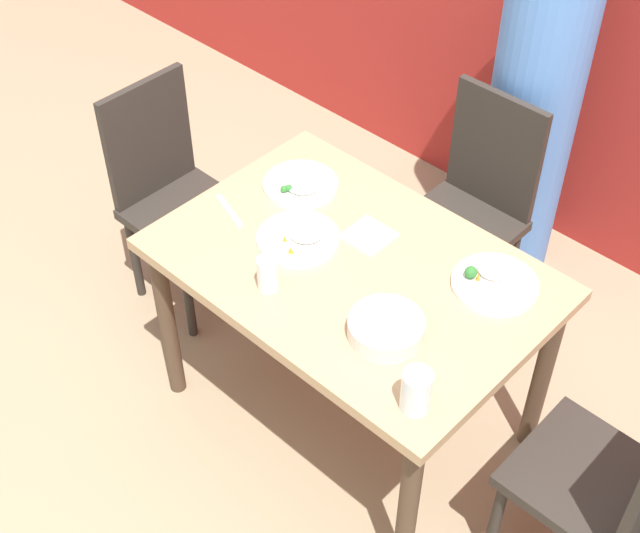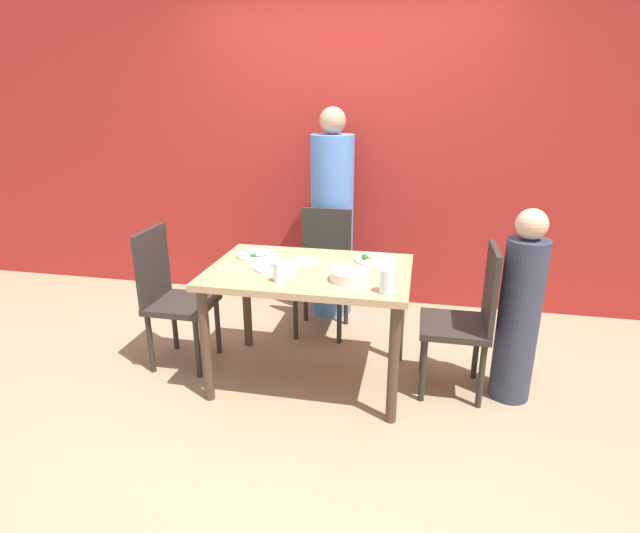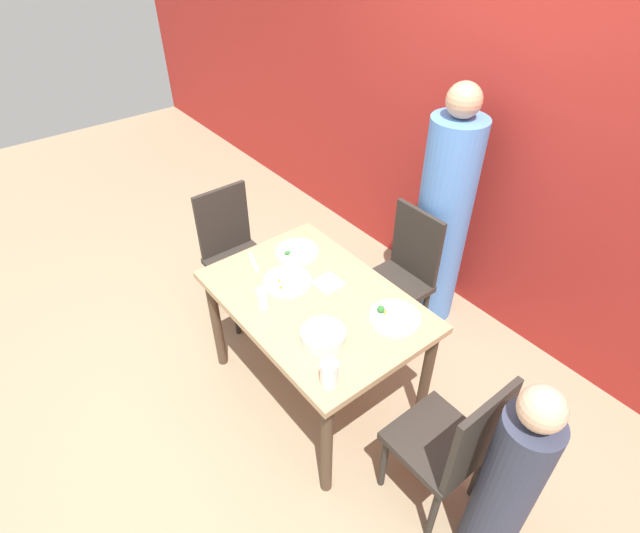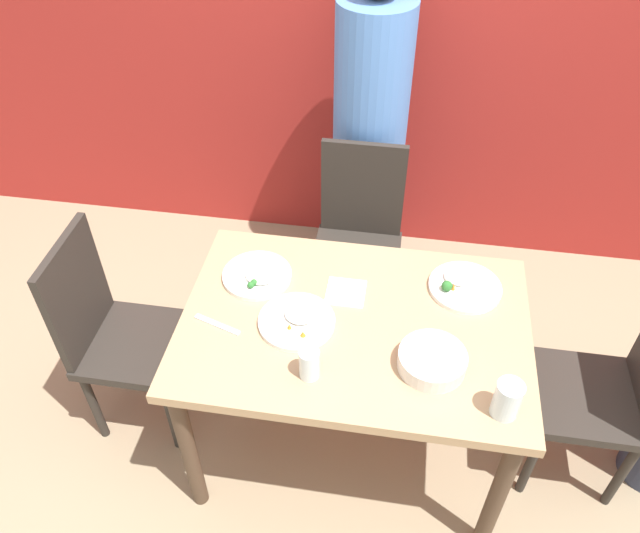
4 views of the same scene
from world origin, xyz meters
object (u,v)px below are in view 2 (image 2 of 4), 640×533
(chair_child_spot, at_px, (467,317))
(plate_rice_adult, at_px, (277,266))
(person_child, at_px, (519,313))
(bowl_curry, at_px, (350,275))
(person_adult, at_px, (332,223))
(chair_adult_spot, at_px, (324,267))
(glass_water_tall, at_px, (279,272))

(chair_child_spot, distance_m, plate_rice_adult, 1.18)
(person_child, bearing_deg, chair_child_spot, 180.00)
(chair_child_spot, bearing_deg, bowl_curry, -72.95)
(person_adult, height_order, plate_rice_adult, person_adult)
(chair_adult_spot, distance_m, person_child, 1.47)
(chair_adult_spot, xyz_separation_m, person_adult, (0.00, 0.34, 0.27))
(chair_adult_spot, bearing_deg, bowl_curry, -70.08)
(chair_adult_spot, relative_size, person_adult, 0.56)
(chair_adult_spot, bearing_deg, plate_rice_adult, -99.48)
(chair_adult_spot, height_order, glass_water_tall, chair_adult_spot)
(glass_water_tall, bearing_deg, chair_child_spot, 15.92)
(chair_child_spot, relative_size, plate_rice_adult, 3.50)
(chair_adult_spot, relative_size, chair_child_spot, 1.00)
(chair_adult_spot, height_order, chair_child_spot, same)
(bowl_curry, distance_m, plate_rice_adult, 0.48)
(chair_adult_spot, height_order, person_adult, person_adult)
(bowl_curry, height_order, plate_rice_adult, bowl_curry)
(bowl_curry, relative_size, glass_water_tall, 1.96)
(person_adult, distance_m, person_child, 1.67)
(chair_adult_spot, height_order, plate_rice_adult, chair_adult_spot)
(person_adult, distance_m, bowl_curry, 1.29)
(bowl_curry, bearing_deg, person_adult, 104.81)
(chair_adult_spot, distance_m, chair_child_spot, 1.23)
(person_child, distance_m, bowl_curry, 1.01)
(chair_adult_spot, xyz_separation_m, plate_rice_adult, (-0.13, -0.79, 0.27))
(chair_child_spot, xyz_separation_m, glass_water_tall, (-1.06, -0.30, 0.31))
(chair_child_spot, distance_m, glass_water_tall, 1.15)
(person_child, height_order, plate_rice_adult, person_child)
(chair_adult_spot, xyz_separation_m, glass_water_tall, (-0.05, -1.01, 0.31))
(plate_rice_adult, distance_m, glass_water_tall, 0.23)
(bowl_curry, bearing_deg, plate_rice_adult, 165.36)
(chair_adult_spot, distance_m, bowl_curry, 1.01)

